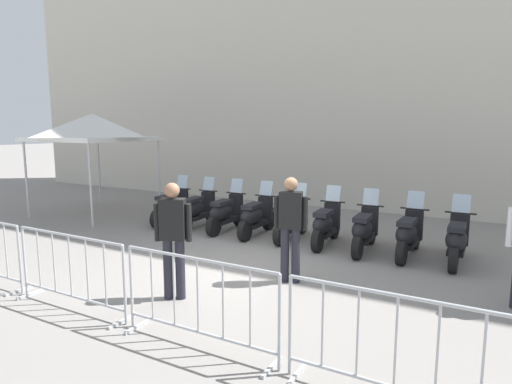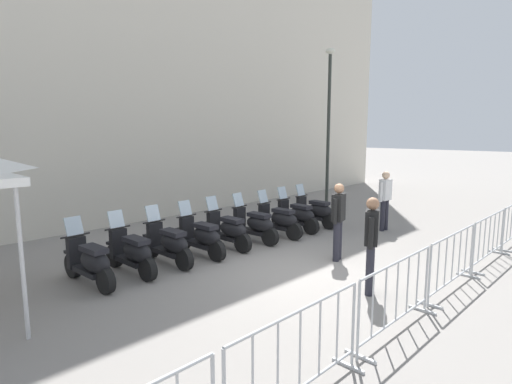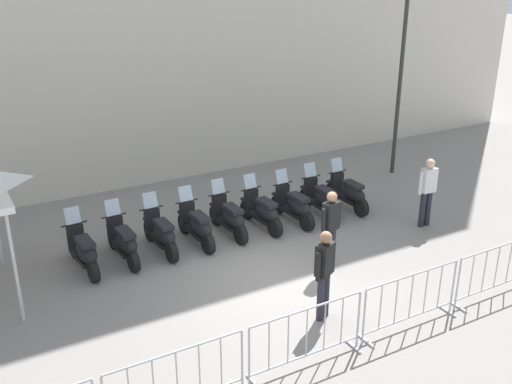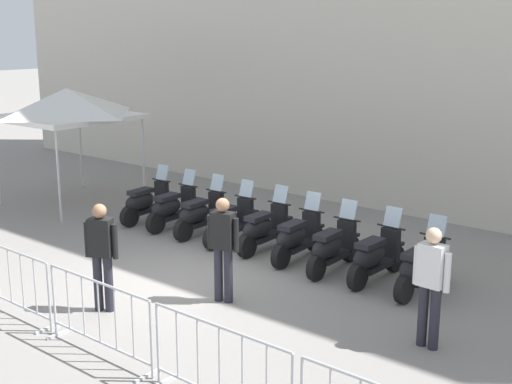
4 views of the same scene
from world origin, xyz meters
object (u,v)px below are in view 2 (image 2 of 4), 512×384
Objects in this scene: motorcycle_6 at (278,220)px; barrier_segment_3 at (453,262)px; motorcycle_2 at (169,244)px; officer_near_row_end at (338,217)px; barrier_segment_1 at (300,358)px; motorcycle_3 at (201,237)px; motorcycle_5 at (254,225)px; motorcycle_0 at (90,262)px; motorcycle_4 at (227,230)px; barrier_segment_2 at (397,297)px; motorcycle_1 at (132,253)px; officer_mid_plaza at (385,197)px; motorcycle_7 at (297,216)px; officer_by_barriers at (371,240)px; barrier_segment_4 at (489,239)px; motorcycle_8 at (315,212)px; street_lamp at (329,113)px.

motorcycle_6 is 0.82× the size of barrier_segment_3.
motorcycle_2 is at bearing 119.14° from barrier_segment_3.
barrier_segment_1 is at bearing -151.83° from officer_near_row_end.
motorcycle_5 is at bearing -1.27° from motorcycle_3.
motorcycle_0 is 1.00× the size of motorcycle_2.
motorcycle_4 and motorcycle_6 have the same top height.
motorcycle_4 is 0.82× the size of barrier_segment_2.
motorcycle_4 is at bearing -0.08° from motorcycle_1.
officer_mid_plaza is at bearing 41.55° from barrier_segment_3.
officer_by_barriers is at bearing -125.61° from motorcycle_7.
barrier_segment_2 is at bearing -133.06° from officer_near_row_end.
barrier_segment_1 is 6.57m from barrier_segment_4.
barrier_segment_1 is at bearing -145.40° from motorcycle_8.
motorcycle_6 is at bearing 63.63° from officer_by_barriers.
street_lamp is at bearing 15.23° from motorcycle_5.
motorcycle_2 is at bearing -169.92° from street_lamp.
barrier_segment_4 is at bearing -0.89° from barrier_segment_3.
barrier_segment_4 is 1.22× the size of officer_mid_plaza.
motorcycle_2 is 0.29× the size of street_lamp.
motorcycle_1 and motorcycle_6 have the same top height.
motorcycle_2 is 5.60m from barrier_segment_3.
motorcycle_5 is 1.00× the size of officer_by_barriers.
motorcycle_2 is 2.57m from motorcycle_5.
officer_mid_plaza reaches higher than motorcycle_8.
barrier_segment_2 is (-3.73, -4.73, 0.07)m from motorcycle_7.
barrier_segment_4 is 3.27m from officer_mid_plaza.
motorcycle_7 is at bearing -1.89° from motorcycle_5.
street_lamp reaches higher than motorcycle_1.
motorcycle_3 is 1.00× the size of officer_near_row_end.
motorcycle_1 is at bearing 179.05° from motorcycle_2.
motorcycle_7 is at bearing 72.06° from barrier_segment_3.
motorcycle_5 is 5.20m from barrier_segment_2.
barrier_segment_2 is 1.00× the size of barrier_segment_4.
street_lamp is 3.38× the size of officer_by_barriers.
barrier_segment_3 is at bearing 179.11° from barrier_segment_4.
officer_by_barriers reaches higher than motorcycle_3.
motorcycle_0 reaches higher than barrier_segment_1.
motorcycle_7 is at bearing 2.68° from motorcycle_6.
motorcycle_2 is at bearing 138.86° from officer_near_row_end.
barrier_segment_3 is at bearing -68.94° from motorcycle_3.
motorcycle_0 is at bearing 178.92° from motorcycle_5.
barrier_segment_3 is at bearing -91.60° from officer_near_row_end.
barrier_segment_2 is at bearing 179.11° from barrier_segment_3.
street_lamp is (7.26, 1.47, 3.07)m from motorcycle_3.
motorcycle_5 is 0.29× the size of street_lamp.
motorcycle_7 is 0.86m from motorcycle_8.
officer_by_barriers is (-1.22, -1.45, 0.00)m from officer_near_row_end.
barrier_segment_4 is (-0.21, -4.78, 0.07)m from motorcycle_8.
street_lamp is at bearing 28.00° from motorcycle_8.
motorcycle_4 is 0.99× the size of officer_near_row_end.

